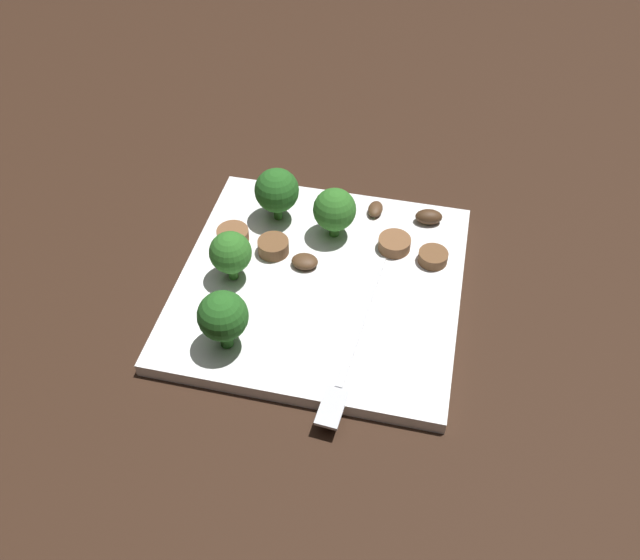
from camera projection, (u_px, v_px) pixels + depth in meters
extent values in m
plane|color=black|center=(320.00, 290.00, 0.61)|extent=(1.40, 1.40, 0.00)
cube|color=white|center=(320.00, 285.00, 0.60)|extent=(0.25, 0.25, 0.01)
cube|color=silver|center=(362.00, 318.00, 0.57)|extent=(0.15, 0.02, 0.00)
cube|color=silver|center=(332.00, 407.00, 0.51)|extent=(0.04, 0.02, 0.00)
cylinder|color=#296420|center=(278.00, 209.00, 0.65)|extent=(0.01, 0.01, 0.02)
sphere|color=#235B1E|center=(277.00, 190.00, 0.63)|extent=(0.04, 0.04, 0.04)
cylinder|color=#296420|center=(226.00, 335.00, 0.54)|extent=(0.01, 0.01, 0.02)
sphere|color=#235B1E|center=(223.00, 316.00, 0.52)|extent=(0.04, 0.04, 0.04)
cylinder|color=#347525|center=(233.00, 269.00, 0.59)|extent=(0.01, 0.01, 0.02)
sphere|color=#2D6B23|center=(230.00, 252.00, 0.58)|extent=(0.04, 0.04, 0.04)
cylinder|color=#347525|center=(337.00, 227.00, 0.63)|extent=(0.01, 0.01, 0.02)
sphere|color=#2D6B23|center=(338.00, 210.00, 0.62)|extent=(0.04, 0.04, 0.04)
cylinder|color=brown|center=(273.00, 247.00, 0.62)|extent=(0.03, 0.03, 0.01)
cylinder|color=brown|center=(433.00, 257.00, 0.61)|extent=(0.04, 0.04, 0.01)
cylinder|color=brown|center=(233.00, 235.00, 0.63)|extent=(0.03, 0.03, 0.01)
cylinder|color=brown|center=(394.00, 244.00, 0.62)|extent=(0.03, 0.03, 0.01)
ellipsoid|color=#422B19|center=(429.00, 217.00, 0.65)|extent=(0.02, 0.03, 0.01)
ellipsoid|color=#4C331E|center=(375.00, 209.00, 0.66)|extent=(0.02, 0.01, 0.01)
ellipsoid|color=#4C331E|center=(305.00, 261.00, 0.61)|extent=(0.02, 0.02, 0.01)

